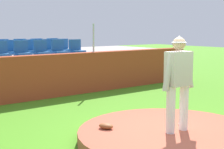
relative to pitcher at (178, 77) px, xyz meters
The scene contains 21 objects.
ground_plane 1.31m from the pitcher, 116.21° to the left, with size 60.00×60.00×0.00m, color #468B1B.
pitchers_mound 1.20m from the pitcher, 116.21° to the left, with size 3.65×3.65×0.24m, color #AE543D.
pitcher is the anchor object (origin of this frame).
baseball 1.12m from the pitcher, 32.14° to the left, with size 0.07×0.07×0.07m, color white.
fielding_glove 1.72m from the pitcher, 135.71° to the left, with size 0.30×0.20×0.11m, color brown.
brick_barrier 5.52m from the pitcher, 90.54° to the left, with size 12.88×0.40×1.39m, color #A23C20.
fence_post_right 5.82m from the pitcher, 71.53° to the left, with size 0.06×0.06×1.00m, color silver.
bleacher_platform 7.78m from the pitcher, 90.38° to the left, with size 12.41×3.72×1.32m, color gray.
stadium_chair_1 6.53m from the pitcher, 99.88° to the left, with size 0.48×0.44×0.50m.
stadium_chair_2 6.43m from the pitcher, 93.69° to the left, with size 0.48×0.44×0.50m.
stadium_chair_3 6.42m from the pitcher, 87.48° to the left, with size 0.48×0.44×0.50m.
stadium_chair_4 6.52m from the pitcher, 81.25° to the left, with size 0.48×0.44×0.50m.
stadium_chair_5 6.61m from the pitcher, 75.26° to the left, with size 0.48×0.44×0.50m.
stadium_chair_8 7.30m from the pitcher, 93.07° to the left, with size 0.48×0.44×0.50m.
stadium_chair_9 7.35m from the pitcher, 87.78° to the left, with size 0.48×0.44×0.50m.
stadium_chair_10 7.42m from the pitcher, 82.03° to the left, with size 0.48×0.44×0.50m.
stadium_chair_11 7.52m from the pitcher, 77.11° to the left, with size 0.48×0.44×0.50m.
stadium_chair_14 8.26m from the pitcher, 92.72° to the left, with size 0.48×0.44×0.50m.
stadium_chair_15 8.23m from the pitcher, 87.91° to the left, with size 0.48×0.44×0.50m.
stadium_chair_16 8.28m from the pitcher, 83.09° to the left, with size 0.48×0.44×0.50m.
stadium_chair_17 8.41m from the pitcher, 78.22° to the left, with size 0.48×0.44×0.50m.
Camera 1 is at (-4.76, -4.27, 2.21)m, focal length 53.38 mm.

